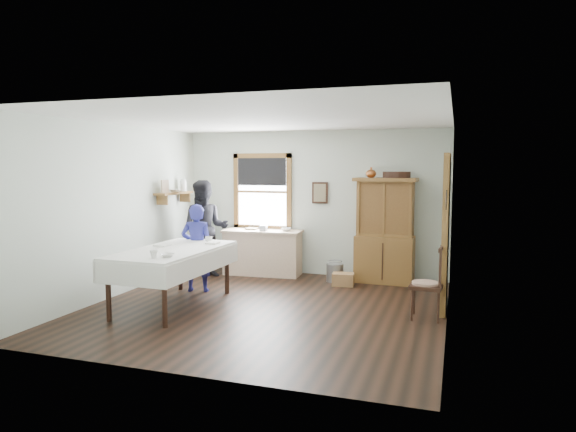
{
  "coord_description": "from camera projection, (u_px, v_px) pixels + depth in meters",
  "views": [
    {
      "loc": [
        2.58,
        -6.79,
        2.04
      ],
      "look_at": [
        0.24,
        0.3,
        1.32
      ],
      "focal_mm": 32.0,
      "sensor_mm": 36.0,
      "label": 1
    }
  ],
  "objects": [
    {
      "name": "shelf_bowl",
      "position": [
        175.0,
        190.0,
        9.47
      ],
      "size": [
        0.22,
        0.22,
        0.05
      ],
      "primitive_type": "imported",
      "color": "white",
      "rests_on": "wall_shelf"
    },
    {
      "name": "dining_table",
      "position": [
        173.0,
        277.0,
        7.49
      ],
      "size": [
        1.16,
        2.14,
        0.85
      ],
      "primitive_type": "cube",
      "rotation": [
        0.0,
        0.0,
        -0.02
      ],
      "color": "white",
      "rests_on": "room"
    },
    {
      "name": "spindle_chair",
      "position": [
        426.0,
        282.0,
        6.85
      ],
      "size": [
        0.49,
        0.49,
        0.99
      ],
      "primitive_type": "cube",
      "rotation": [
        0.0,
        0.0,
        -0.08
      ],
      "color": "black",
      "rests_on": "room"
    },
    {
      "name": "pail",
      "position": [
        335.0,
        273.0,
        9.1
      ],
      "size": [
        0.37,
        0.37,
        0.32
      ],
      "primitive_type": "cube",
      "rotation": [
        0.0,
        0.0,
        0.28
      ],
      "color": "gray",
      "rests_on": "room"
    },
    {
      "name": "room",
      "position": [
        265.0,
        215.0,
        7.29
      ],
      "size": [
        5.01,
        5.01,
        2.7
      ],
      "color": "black",
      "rests_on": "ground"
    },
    {
      "name": "framed_picture",
      "position": [
        320.0,
        193.0,
        9.55
      ],
      "size": [
        0.3,
        0.04,
        0.4
      ],
      "primitive_type": "cube",
      "color": "black",
      "rests_on": "room"
    },
    {
      "name": "rug_beater",
      "position": [
        447.0,
        191.0,
        6.77
      ],
      "size": [
        0.01,
        0.27,
        0.27
      ],
      "primitive_type": "torus",
      "rotation": [
        0.0,
        1.57,
        0.0
      ],
      "color": "black",
      "rests_on": "room"
    },
    {
      "name": "china_hutch",
      "position": [
        385.0,
        231.0,
        8.97
      ],
      "size": [
        1.1,
        0.54,
        1.84
      ],
      "primitive_type": "cube",
      "rotation": [
        0.0,
        0.0,
        -0.03
      ],
      "color": "brown",
      "rests_on": "room"
    },
    {
      "name": "figure_dark",
      "position": [
        205.0,
        232.0,
        9.47
      ],
      "size": [
        0.96,
        0.84,
        1.66
      ],
      "primitive_type": "imported",
      "rotation": [
        0.0,
        0.0,
        0.31
      ],
      "color": "black",
      "rests_on": "room"
    },
    {
      "name": "woman_blue",
      "position": [
        197.0,
        251.0,
        8.36
      ],
      "size": [
        0.55,
        0.42,
        1.33
      ],
      "primitive_type": "imported",
      "rotation": [
        0.0,
        0.0,
        3.37
      ],
      "color": "navy",
      "rests_on": "room"
    },
    {
      "name": "table_cup_b",
      "position": [
        154.0,
        254.0,
        6.71
      ],
      "size": [
        0.11,
        0.11,
        0.1
      ],
      "primitive_type": "imported",
      "rotation": [
        0.0,
        0.0,
        0.0
      ],
      "color": "white",
      "rests_on": "dining_table"
    },
    {
      "name": "table_cup_a",
      "position": [
        209.0,
        239.0,
        8.12
      ],
      "size": [
        0.12,
        0.12,
        0.09
      ],
      "primitive_type": "imported",
      "rotation": [
        0.0,
        0.0,
        0.1
      ],
      "color": "white",
      "rests_on": "dining_table"
    },
    {
      "name": "window",
      "position": [
        262.0,
        187.0,
        9.9
      ],
      "size": [
        1.18,
        0.07,
        1.48
      ],
      "color": "white",
      "rests_on": "room"
    },
    {
      "name": "wicker_basket",
      "position": [
        343.0,
        279.0,
        8.8
      ],
      "size": [
        0.39,
        0.3,
        0.21
      ],
      "primitive_type": "cube",
      "rotation": [
        0.0,
        0.0,
        0.12
      ],
      "color": "olive",
      "rests_on": "room"
    },
    {
      "name": "counter_book",
      "position": [
        247.0,
        228.0,
        9.83
      ],
      "size": [
        0.19,
        0.25,
        0.02
      ],
      "primitive_type": "imported",
      "rotation": [
        0.0,
        0.0,
        0.07
      ],
      "color": "#786C50",
      "rests_on": "work_counter"
    },
    {
      "name": "doorway",
      "position": [
        447.0,
        228.0,
        7.35
      ],
      "size": [
        0.09,
        1.14,
        2.22
      ],
      "color": "#473C33",
      "rests_on": "room"
    },
    {
      "name": "wall_shelf",
      "position": [
        175.0,
        192.0,
        9.46
      ],
      "size": [
        0.24,
        1.0,
        0.44
      ],
      "color": "brown",
      "rests_on": "room"
    },
    {
      "name": "counter_bowl",
      "position": [
        286.0,
        229.0,
        9.5
      ],
      "size": [
        0.2,
        0.2,
        0.06
      ],
      "primitive_type": "imported",
      "rotation": [
        0.0,
        0.0,
        -0.06
      ],
      "color": "white",
      "rests_on": "work_counter"
    },
    {
      "name": "work_counter",
      "position": [
        263.0,
        252.0,
        9.68
      ],
      "size": [
        1.51,
        0.66,
        0.84
      ],
      "primitive_type": "cube",
      "rotation": [
        0.0,
        0.0,
        0.07
      ],
      "color": "#CBAE8D",
      "rests_on": "room"
    },
    {
      "name": "table_bowl",
      "position": [
        168.0,
        255.0,
        6.79
      ],
      "size": [
        0.22,
        0.22,
        0.05
      ],
      "primitive_type": "imported",
      "rotation": [
        0.0,
        0.0,
        0.14
      ],
      "color": "white",
      "rests_on": "dining_table"
    }
  ]
}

